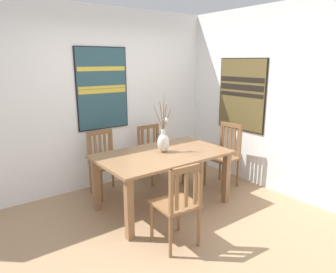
{
  "coord_description": "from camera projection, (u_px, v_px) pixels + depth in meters",
  "views": [
    {
      "loc": [
        -2.09,
        -2.5,
        1.92
      ],
      "look_at": [
        0.26,
        0.63,
        0.95
      ],
      "focal_mm": 32.8,
      "sensor_mm": 36.0,
      "label": 1
    }
  ],
  "objects": [
    {
      "name": "chair_3",
      "position": [
        105.0,
        161.0,
        4.48
      ],
      "size": [
        0.42,
        0.42,
        0.93
      ],
      "color": "brown",
      "rests_on": "ground_plane"
    },
    {
      "name": "chair_1",
      "position": [
        153.0,
        152.0,
        4.99
      ],
      "size": [
        0.42,
        0.42,
        0.9
      ],
      "color": "brown",
      "rests_on": "ground_plane"
    },
    {
      "name": "wall_side",
      "position": [
        283.0,
        102.0,
        4.38
      ],
      "size": [
        0.12,
        6.4,
        2.7
      ],
      "primitive_type": "cube",
      "color": "white",
      "rests_on": "ground_plane"
    },
    {
      "name": "ground_plane",
      "position": [
        182.0,
        229.0,
        3.63
      ],
      "size": [
        6.4,
        6.4,
        0.03
      ],
      "primitive_type": "cube",
      "color": "#A37F5B"
    },
    {
      "name": "painting_on_back_wall",
      "position": [
        102.0,
        89.0,
        4.6
      ],
      "size": [
        0.82,
        0.05,
        1.22
      ],
      "color": "black"
    },
    {
      "name": "wall_back",
      "position": [
        106.0,
        99.0,
        4.74
      ],
      "size": [
        6.4,
        0.12,
        2.7
      ],
      "primitive_type": "cube",
      "color": "white",
      "rests_on": "ground_plane"
    },
    {
      "name": "chair_0",
      "position": [
        225.0,
        154.0,
        4.76
      ],
      "size": [
        0.44,
        0.44,
        0.98
      ],
      "color": "brown",
      "rests_on": "ground_plane"
    },
    {
      "name": "dining_table",
      "position": [
        163.0,
        161.0,
        4.03
      ],
      "size": [
        1.69,
        1.02,
        0.75
      ],
      "color": "#8E6642",
      "rests_on": "ground_plane"
    },
    {
      "name": "chair_2",
      "position": [
        178.0,
        204.0,
        3.16
      ],
      "size": [
        0.44,
        0.44,
        0.93
      ],
      "color": "brown",
      "rests_on": "ground_plane"
    },
    {
      "name": "centerpiece_vase",
      "position": [
        163.0,
        141.0,
        4.02
      ],
      "size": [
        0.23,
        0.27,
        0.75
      ],
      "color": "silver",
      "rests_on": "dining_table"
    },
    {
      "name": "painting_on_side_wall",
      "position": [
        242.0,
        95.0,
        4.88
      ],
      "size": [
        0.05,
        0.92,
        1.14
      ],
      "color": "black"
    }
  ]
}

